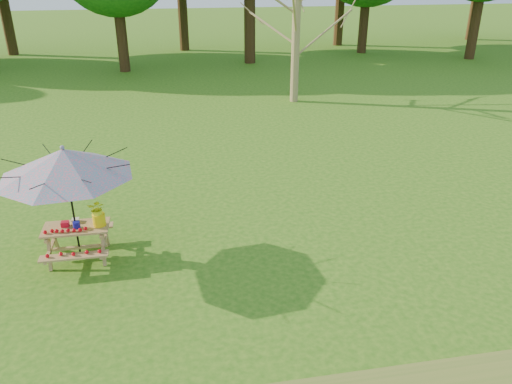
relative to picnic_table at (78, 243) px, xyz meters
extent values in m
plane|color=#296012|center=(3.27, -1.56, -0.33)|extent=(120.00, 120.00, 0.00)
cylinder|color=olive|center=(6.98, 10.85, 1.95)|extent=(0.34, 0.34, 4.54)
cube|color=#A38349|center=(0.00, 0.00, 0.32)|extent=(1.20, 0.62, 0.04)
cube|color=#A38349|center=(0.00, -0.55, 0.03)|extent=(1.20, 0.22, 0.04)
cube|color=#A38349|center=(0.00, 0.55, 0.03)|extent=(1.20, 0.22, 0.04)
cylinder|color=black|center=(0.00, 0.00, 0.80)|extent=(0.04, 0.04, 2.25)
cone|color=teal|center=(0.00, 0.00, 1.62)|extent=(2.99, 2.99, 0.52)
sphere|color=teal|center=(0.00, 0.00, 1.91)|extent=(0.08, 0.08, 0.08)
cube|color=red|center=(-0.19, 0.05, 0.39)|extent=(0.14, 0.12, 0.10)
cylinder|color=#1414A5|center=(0.03, -0.06, 0.41)|extent=(0.13, 0.13, 0.13)
cube|color=#EFE3CF|center=(-0.03, 0.20, 0.38)|extent=(0.13, 0.13, 0.07)
cylinder|color=yellow|center=(0.44, -0.02, 0.46)|extent=(0.24, 0.24, 0.24)
imported|color=#FCFF28|center=(0.44, -0.02, 0.70)|extent=(0.35, 0.32, 0.35)
camera|label=1|loc=(1.84, -8.66, 4.82)|focal=35.00mm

